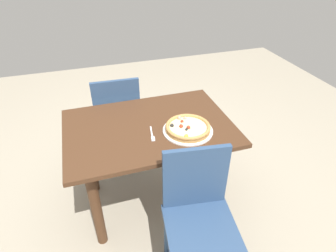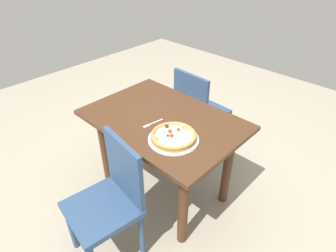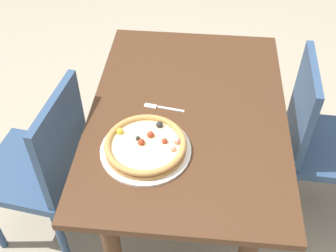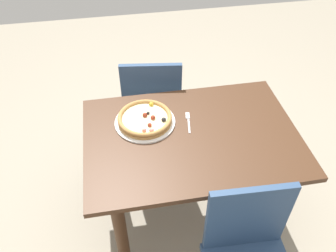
{
  "view_description": "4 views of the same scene",
  "coord_description": "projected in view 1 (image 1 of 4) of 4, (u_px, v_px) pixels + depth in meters",
  "views": [
    {
      "loc": [
        0.36,
        1.57,
        1.82
      ],
      "look_at": [
        -0.12,
        0.07,
        0.75
      ],
      "focal_mm": 30.47,
      "sensor_mm": 36.0,
      "label": 1
    },
    {
      "loc": [
        -1.21,
        1.22,
        1.84
      ],
      "look_at": [
        -0.12,
        0.07,
        0.75
      ],
      "focal_mm": 30.26,
      "sensor_mm": 36.0,
      "label": 2
    },
    {
      "loc": [
        -1.23,
        -0.04,
        1.86
      ],
      "look_at": [
        -0.12,
        0.07,
        0.75
      ],
      "focal_mm": 44.71,
      "sensor_mm": 36.0,
      "label": 3
    },
    {
      "loc": [
        -0.35,
        -1.27,
        2.03
      ],
      "look_at": [
        -0.12,
        0.07,
        0.75
      ],
      "focal_mm": 37.4,
      "sensor_mm": 36.0,
      "label": 4
    }
  ],
  "objects": [
    {
      "name": "chair_near",
      "position": [
        117.0,
        116.0,
        2.52
      ],
      "size": [
        0.42,
        0.42,
        0.87
      ],
      "rotation": [
        0.0,
        0.0,
        3.1
      ],
      "color": "navy",
      "rests_on": "ground"
    },
    {
      "name": "fork",
      "position": [
        152.0,
        135.0,
        1.85
      ],
      "size": [
        0.04,
        0.17,
        0.0
      ],
      "rotation": [
        0.0,
        0.0,
        1.41
      ],
      "color": "silver",
      "rests_on": "dining_table"
    },
    {
      "name": "dining_table",
      "position": [
        150.0,
        142.0,
        2.01
      ],
      "size": [
        1.13,
        0.78,
        0.73
      ],
      "color": "#472B19",
      "rests_on": "ground"
    },
    {
      "name": "chair_far",
      "position": [
        199.0,
        215.0,
        1.63
      ],
      "size": [
        0.45,
        0.45,
        0.87
      ],
      "rotation": [
        0.0,
        0.0,
        -0.14
      ],
      "color": "navy",
      "rests_on": "ground"
    },
    {
      "name": "pizza",
      "position": [
        188.0,
        127.0,
        1.87
      ],
      "size": [
        0.3,
        0.3,
        0.04
      ],
      "color": "#B78447",
      "rests_on": "plate"
    },
    {
      "name": "plate",
      "position": [
        188.0,
        131.0,
        1.88
      ],
      "size": [
        0.33,
        0.33,
        0.01
      ],
      "primitive_type": "cylinder",
      "color": "white",
      "rests_on": "dining_table"
    },
    {
      "name": "ground_plane",
      "position": [
        152.0,
        199.0,
        2.35
      ],
      "size": [
        6.0,
        6.0,
        0.0
      ],
      "primitive_type": "plane",
      "color": "#9E937F"
    }
  ]
}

